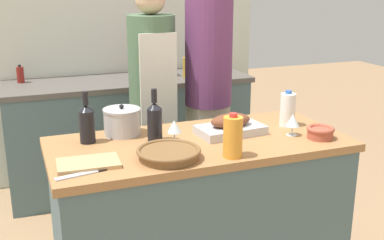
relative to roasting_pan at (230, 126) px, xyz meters
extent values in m
cube|color=#4C666B|center=(-0.19, -0.04, -0.51)|extent=(1.46, 0.67, 0.85)
cube|color=#A37042|center=(-0.19, -0.04, -0.06)|extent=(1.51, 0.69, 0.04)
cube|color=#4C666B|center=(-0.19, 1.50, -0.50)|extent=(1.90, 0.58, 0.87)
cube|color=#56514C|center=(-0.19, 1.50, -0.04)|extent=(1.96, 0.60, 0.04)
cube|color=silver|center=(-0.19, 1.85, 0.35)|extent=(2.46, 0.10, 2.55)
cube|color=#BCBCC1|center=(0.00, 0.00, -0.02)|extent=(0.36, 0.23, 0.04)
ellipsoid|color=brown|center=(0.00, 0.00, 0.03)|extent=(0.24, 0.14, 0.07)
cylinder|color=brown|center=(-0.42, -0.23, -0.02)|extent=(0.27, 0.27, 0.04)
torus|color=brown|center=(-0.42, -0.23, 0.00)|extent=(0.30, 0.30, 0.02)
cube|color=tan|center=(-0.77, -0.18, -0.03)|extent=(0.28, 0.19, 0.02)
cylinder|color=#B7B7BC|center=(-0.53, 0.19, 0.02)|extent=(0.19, 0.19, 0.13)
cylinder|color=#B7B7BC|center=(-0.53, 0.19, 0.09)|extent=(0.20, 0.20, 0.01)
sphere|color=black|center=(-0.53, 0.19, 0.11)|extent=(0.02, 0.02, 0.02)
cylinder|color=#A84C38|center=(0.40, -0.23, -0.02)|extent=(0.13, 0.13, 0.05)
torus|color=#A84C38|center=(0.40, -0.23, 0.01)|extent=(0.14, 0.14, 0.02)
cylinder|color=orange|center=(-0.13, -0.31, 0.05)|extent=(0.09, 0.09, 0.19)
cylinder|color=red|center=(-0.13, -0.31, 0.16)|extent=(0.04, 0.04, 0.02)
cylinder|color=white|center=(0.36, 0.02, 0.05)|extent=(0.08, 0.08, 0.18)
cylinder|color=#3360B2|center=(0.36, 0.02, 0.15)|extent=(0.04, 0.04, 0.02)
cylinder|color=black|center=(-0.72, 0.13, 0.04)|extent=(0.08, 0.08, 0.16)
cone|color=black|center=(-0.72, 0.13, 0.14)|extent=(0.08, 0.08, 0.03)
cylinder|color=black|center=(-0.72, 0.13, 0.19)|extent=(0.03, 0.03, 0.07)
cylinder|color=black|center=(-0.40, 0.04, 0.04)|extent=(0.08, 0.08, 0.17)
cone|color=black|center=(-0.40, 0.04, 0.14)|extent=(0.08, 0.08, 0.03)
cylinder|color=black|center=(-0.40, 0.04, 0.19)|extent=(0.03, 0.03, 0.07)
cylinder|color=silver|center=(-0.32, -0.03, -0.04)|extent=(0.06, 0.06, 0.00)
cylinder|color=silver|center=(-0.32, -0.03, -0.01)|extent=(0.01, 0.01, 0.05)
cone|color=silver|center=(-0.32, -0.03, 0.04)|extent=(0.07, 0.07, 0.06)
cylinder|color=silver|center=(0.29, -0.13, -0.04)|extent=(0.06, 0.06, 0.00)
cylinder|color=silver|center=(0.29, -0.13, -0.01)|extent=(0.01, 0.01, 0.05)
cone|color=silver|center=(0.29, -0.13, 0.04)|extent=(0.07, 0.07, 0.06)
cube|color=#B7B7BC|center=(-0.84, -0.28, -0.04)|extent=(0.19, 0.07, 0.01)
cube|color=black|center=(-0.69, -0.25, -0.04)|extent=(0.12, 0.05, 0.01)
cube|color=#B22323|center=(0.04, 1.52, 0.01)|extent=(0.18, 0.14, 0.06)
cylinder|color=#B7B7BC|center=(0.01, 1.52, 0.09)|extent=(0.13, 0.13, 0.10)
cube|color=#B22323|center=(0.10, 1.52, 0.12)|extent=(0.05, 0.08, 0.17)
cube|color=#B22323|center=(0.04, 1.52, 0.25)|extent=(0.17, 0.08, 0.09)
cylinder|color=maroon|center=(-0.99, 1.66, 0.04)|extent=(0.05, 0.05, 0.12)
cylinder|color=black|center=(-0.99, 1.66, 0.11)|extent=(0.02, 0.02, 0.02)
cylinder|color=#B28E2D|center=(0.27, 1.40, 0.06)|extent=(0.06, 0.06, 0.16)
cylinder|color=black|center=(0.27, 1.40, 0.15)|extent=(0.03, 0.03, 0.02)
cube|color=beige|center=(-0.19, 0.79, -0.53)|extent=(0.25, 0.17, 0.79)
cylinder|color=#4C6B4C|center=(-0.19, 0.79, 0.20)|extent=(0.31, 0.31, 0.66)
cube|color=silver|center=(-0.19, 0.65, 0.01)|extent=(0.24, 0.02, 0.84)
cube|color=beige|center=(0.18, 0.74, -0.50)|extent=(0.27, 0.21, 0.85)
cylinder|color=#663360|center=(0.18, 0.74, 0.28)|extent=(0.31, 0.31, 0.71)
camera|label=1|loc=(-1.05, -2.18, 0.75)|focal=45.00mm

